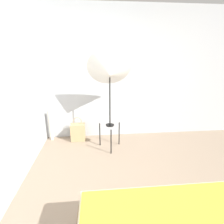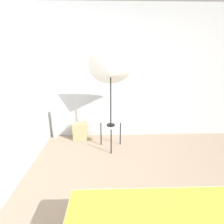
{
  "view_description": "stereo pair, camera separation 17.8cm",
  "coord_description": "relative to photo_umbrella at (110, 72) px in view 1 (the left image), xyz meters",
  "views": [
    {
      "loc": [
        -0.53,
        -1.27,
        1.68
      ],
      "look_at": [
        -0.27,
        1.46,
        0.79
      ],
      "focal_mm": 28.0,
      "sensor_mm": 36.0,
      "label": 1
    },
    {
      "loc": [
        -0.35,
        -1.28,
        1.68
      ],
      "look_at": [
        -0.27,
        1.46,
        0.79
      ],
      "focal_mm": 28.0,
      "sensor_mm": 36.0,
      "label": 2
    }
  ],
  "objects": [
    {
      "name": "photo_umbrella",
      "position": [
        0.0,
        0.0,
        0.0
      ],
      "size": [
        0.77,
        0.61,
        1.81
      ],
      "color": "black",
      "rests_on": "ground_plane"
    },
    {
      "name": "wall_side_left",
      "position": [
        -1.32,
        -0.7,
        -0.12
      ],
      "size": [
        0.05,
        8.0,
        2.6
      ],
      "color": "#B7BCC1",
      "rests_on": "ground_plane"
    },
    {
      "name": "tote_bag",
      "position": [
        -0.63,
        0.36,
        -1.24
      ],
      "size": [
        0.29,
        0.17,
        0.51
      ],
      "color": "tan",
      "rests_on": "ground_plane"
    },
    {
      "name": "wall_back",
      "position": [
        0.28,
        0.58,
        -0.12
      ],
      "size": [
        8.0,
        0.05,
        2.6
      ],
      "color": "#B7BCC1",
      "rests_on": "ground_plane"
    },
    {
      "name": "paper_roll",
      "position": [
        -1.18,
        0.45,
        -1.1
      ],
      "size": [
        0.08,
        0.08,
        0.64
      ],
      "color": "beige",
      "rests_on": "ground_plane"
    }
  ]
}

